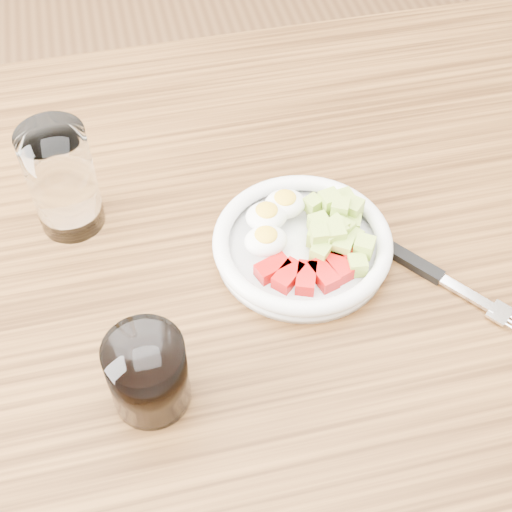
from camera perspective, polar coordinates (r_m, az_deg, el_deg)
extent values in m
cube|color=brown|center=(0.77, 0.89, -2.77)|extent=(1.50, 0.90, 0.04)
cylinder|color=white|center=(0.78, 3.69, 0.51)|extent=(0.19, 0.19, 0.01)
torus|color=white|center=(0.77, 3.74, 1.19)|extent=(0.19, 0.19, 0.02)
cube|color=#BA0D0B|center=(0.74, 1.33, -1.01)|extent=(0.04, 0.03, 0.02)
cube|color=#BA0D0B|center=(0.74, 2.59, -1.60)|extent=(0.04, 0.04, 0.02)
cube|color=#BA0D0B|center=(0.74, 4.03, -1.77)|extent=(0.03, 0.04, 0.02)
cube|color=#BA0D0B|center=(0.74, 5.42, -1.51)|extent=(0.03, 0.04, 0.02)
cube|color=#BA0D0B|center=(0.75, 6.54, -0.85)|extent=(0.03, 0.04, 0.02)
cube|color=#BA0D0B|center=(0.76, 7.22, 0.08)|extent=(0.04, 0.04, 0.02)
ellipsoid|color=white|center=(0.78, 0.85, 3.19)|extent=(0.05, 0.04, 0.03)
ellipsoid|color=yellow|center=(0.77, 0.86, 3.70)|extent=(0.02, 0.02, 0.01)
ellipsoid|color=white|center=(0.79, 2.33, 4.18)|extent=(0.05, 0.04, 0.03)
ellipsoid|color=yellow|center=(0.78, 2.35, 4.69)|extent=(0.02, 0.02, 0.01)
ellipsoid|color=white|center=(0.75, 0.80, 1.21)|extent=(0.05, 0.04, 0.03)
ellipsoid|color=yellow|center=(0.74, 0.81, 1.72)|extent=(0.02, 0.02, 0.01)
cube|color=#ABC049|center=(0.79, 5.91, 4.39)|extent=(0.02, 0.02, 0.02)
cube|color=#ABC049|center=(0.75, 8.66, 0.76)|extent=(0.03, 0.03, 0.02)
cube|color=#ABC049|center=(0.77, 7.55, 1.34)|extent=(0.03, 0.03, 0.02)
cube|color=#ABC049|center=(0.75, 5.07, 1.63)|extent=(0.02, 0.02, 0.02)
cube|color=#ABC049|center=(0.80, 4.76, 4.10)|extent=(0.02, 0.02, 0.02)
cube|color=#ABC049|center=(0.75, 5.17, 0.25)|extent=(0.03, 0.03, 0.02)
cube|color=#ABC049|center=(0.76, 6.37, 1.94)|extent=(0.03, 0.03, 0.02)
cube|color=#ABC049|center=(0.80, 7.03, 4.40)|extent=(0.02, 0.02, 0.02)
cube|color=#ABC049|center=(0.77, 7.01, 2.12)|extent=(0.03, 0.03, 0.02)
cube|color=#ABC049|center=(0.76, 5.43, 1.60)|extent=(0.03, 0.03, 0.02)
cube|color=#ABC049|center=(0.75, 8.10, -0.73)|extent=(0.02, 0.02, 0.02)
cube|color=#ABC049|center=(0.78, 7.67, 2.53)|extent=(0.02, 0.02, 0.02)
cube|color=#ABC049|center=(0.79, 4.57, 4.14)|extent=(0.02, 0.02, 0.02)
cube|color=#ABC049|center=(0.76, 6.05, 1.54)|extent=(0.02, 0.02, 0.02)
cube|color=#ABC049|center=(0.76, 6.43, 2.19)|extent=(0.03, 0.03, 0.02)
cube|color=#ABC049|center=(0.78, 5.07, 2.50)|extent=(0.02, 0.02, 0.02)
cube|color=#ABC049|center=(0.76, 4.92, 1.59)|extent=(0.03, 0.03, 0.02)
cube|color=#ABC049|center=(0.76, 6.95, 0.74)|extent=(0.03, 0.03, 0.02)
cube|color=#ABC049|center=(0.77, 6.74, 3.82)|extent=(0.02, 0.02, 0.02)
cube|color=#ABC049|center=(0.78, 7.67, 3.80)|extent=(0.03, 0.03, 0.02)
cube|color=#ABC049|center=(0.76, 6.29, 1.74)|extent=(0.02, 0.02, 0.02)
cube|color=black|center=(0.79, 11.28, 0.21)|extent=(0.08, 0.10, 0.01)
cube|color=silver|center=(0.77, 16.60, -2.95)|extent=(0.05, 0.06, 0.00)
cube|color=silver|center=(0.77, 18.94, -4.33)|extent=(0.03, 0.03, 0.00)
cylinder|color=white|center=(0.79, -15.25, 5.90)|extent=(0.07, 0.07, 0.13)
cylinder|color=white|center=(0.65, -8.65, -9.27)|extent=(0.07, 0.07, 0.08)
cylinder|color=black|center=(0.66, -8.62, -9.36)|extent=(0.06, 0.06, 0.07)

